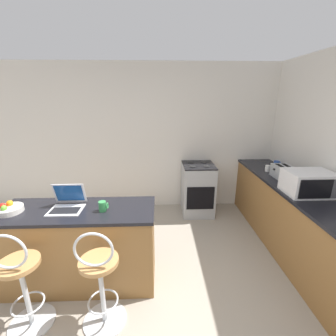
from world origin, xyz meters
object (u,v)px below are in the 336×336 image
object	(u,v)px
stove_range	(198,189)
fruit_bowl	(9,209)
laptop	(68,202)
toaster	(282,171)
microwave	(309,183)
mug_blue	(277,164)
bar_stool_near	(22,283)
bar_stool_far	(100,281)
mug_green	(103,206)
mug_white	(268,168)

from	to	relation	value
stove_range	fruit_bowl	size ratio (longest dim) A/B	3.62
laptop	stove_range	world-z (taller)	laptop
toaster	fruit_bowl	distance (m)	3.42
toaster	laptop	bearing A→B (deg)	-162.91
toaster	microwave	bearing A→B (deg)	-89.99
stove_range	mug_blue	size ratio (longest dim) A/B	8.77
laptop	microwave	xyz separation A→B (m)	(2.74, 0.26, 0.08)
mug_blue	laptop	bearing A→B (deg)	-154.75
bar_stool_near	bar_stool_far	size ratio (longest dim) A/B	1.00
stove_range	mug_green	bearing A→B (deg)	-127.96
mug_green	mug_white	size ratio (longest dim) A/B	1.09
bar_stool_far	microwave	bearing A→B (deg)	19.59
mug_white	mug_blue	size ratio (longest dim) A/B	0.91
bar_stool_near	mug_white	bearing A→B (deg)	30.16
mug_blue	fruit_bowl	world-z (taller)	fruit_bowl
bar_stool_far	mug_white	xyz separation A→B (m)	(2.23, 1.69, 0.48)
laptop	fruit_bowl	size ratio (longest dim) A/B	1.29
bar_stool_far	mug_white	world-z (taller)	bar_stool_far
mug_white	fruit_bowl	world-z (taller)	fruit_bowl
laptop	mug_blue	bearing A→B (deg)	25.25
bar_stool_near	toaster	size ratio (longest dim) A/B	3.71
toaster	mug_green	size ratio (longest dim) A/B	2.66
mug_green	fruit_bowl	distance (m)	0.94
toaster	mug_white	bearing A→B (deg)	104.06
bar_stool_near	toaster	world-z (taller)	toaster
mug_blue	fruit_bowl	size ratio (longest dim) A/B	0.41
bar_stool_far	stove_range	xyz separation A→B (m)	(1.21, 2.10, -0.03)
bar_stool_far	laptop	size ratio (longest dim) A/B	3.12
bar_stool_near	mug_white	distance (m)	3.40
microwave	mug_green	size ratio (longest dim) A/B	5.09
mug_white	fruit_bowl	distance (m)	3.44
bar_stool_far	mug_white	bearing A→B (deg)	37.12
bar_stool_near	laptop	size ratio (longest dim) A/B	3.12
bar_stool_near	laptop	xyz separation A→B (m)	(0.24, 0.56, 0.49)
microwave	toaster	xyz separation A→B (m)	(-0.00, 0.58, -0.05)
mug_white	microwave	bearing A→B (deg)	-85.28
microwave	fruit_bowl	size ratio (longest dim) A/B	2.08
fruit_bowl	mug_blue	bearing A→B (deg)	22.59
bar_stool_near	bar_stool_far	world-z (taller)	same
microwave	laptop	bearing A→B (deg)	-174.60
microwave	mug_blue	bearing A→B (deg)	80.03
bar_stool_far	mug_blue	xyz separation A→B (m)	(2.50, 1.95, 0.48)
laptop	mug_green	bearing A→B (deg)	-11.85
stove_range	mug_white	world-z (taller)	mug_white
toaster	fruit_bowl	size ratio (longest dim) A/B	1.08
bar_stool_near	fruit_bowl	xyz separation A→B (m)	(-0.32, 0.49, 0.47)
microwave	mug_blue	size ratio (longest dim) A/B	5.03
toaster	mug_white	distance (m)	0.30
bar_stool_far	laptop	bearing A→B (deg)	127.64
mug_green	mug_blue	xyz separation A→B (m)	(2.55, 1.46, -0.00)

